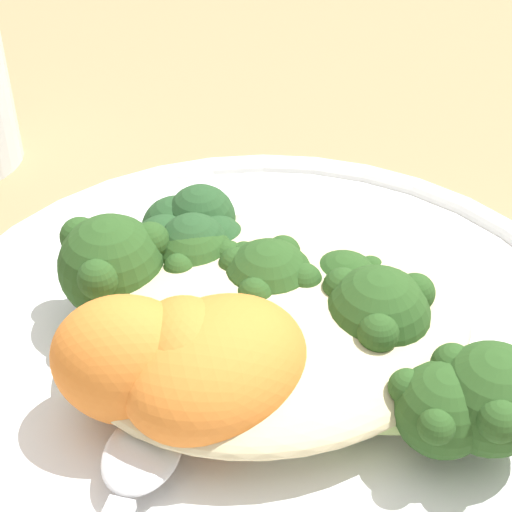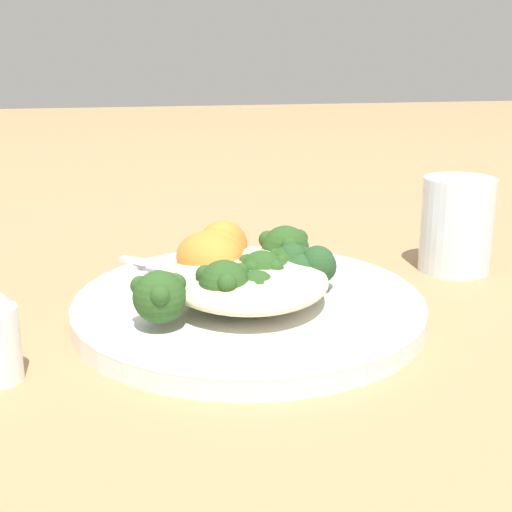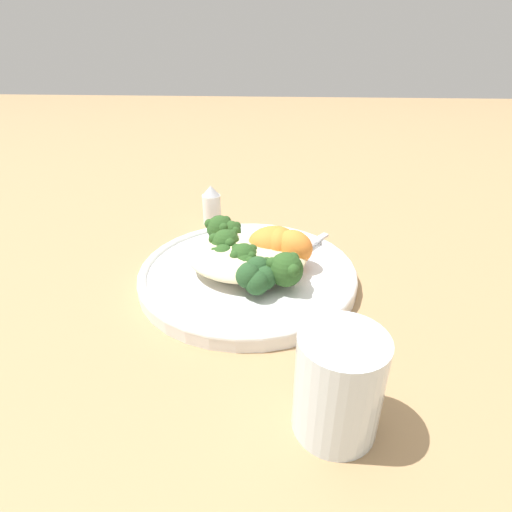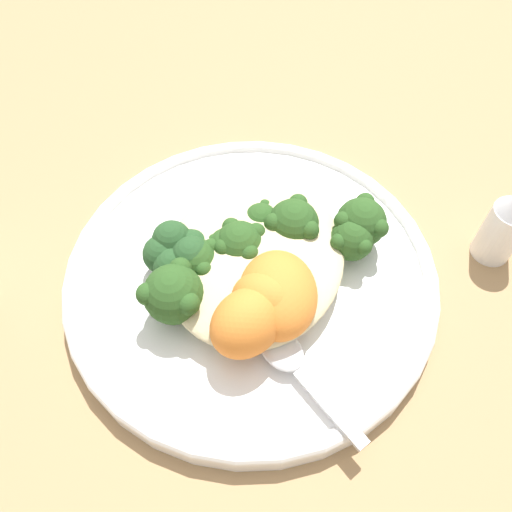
{
  "view_description": "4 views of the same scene",
  "coord_description": "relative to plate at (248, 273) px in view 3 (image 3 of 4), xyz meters",
  "views": [
    {
      "loc": [
        0.1,
        0.24,
        0.26
      ],
      "look_at": [
        -0.0,
        0.01,
        0.06
      ],
      "focal_mm": 60.0,
      "sensor_mm": 36.0,
      "label": 1
    },
    {
      "loc": [
        -0.55,
        0.11,
        0.22
      ],
      "look_at": [
        0.01,
        0.01,
        0.05
      ],
      "focal_mm": 50.0,
      "sensor_mm": 36.0,
      "label": 2
    },
    {
      "loc": [
        0.04,
        -0.44,
        0.29
      ],
      "look_at": [
        0.01,
        0.0,
        0.05
      ],
      "focal_mm": 28.0,
      "sensor_mm": 36.0,
      "label": 3
    },
    {
      "loc": [
        0.2,
        0.08,
        0.34
      ],
      "look_at": [
        -0.01,
        0.02,
        0.03
      ],
      "focal_mm": 35.0,
      "sensor_mm": 36.0,
      "label": 4
    }
  ],
  "objects": [
    {
      "name": "ground_plane",
      "position": [
        0.01,
        -0.02,
        -0.01
      ],
      "size": [
        4.0,
        4.0,
        0.0
      ],
      "primitive_type": "plane",
      "color": "#9E7A51"
    },
    {
      "name": "plate",
      "position": [
        0.0,
        0.0,
        0.0
      ],
      "size": [
        0.29,
        0.29,
        0.02
      ],
      "color": "white",
      "rests_on": "ground_plane"
    },
    {
      "name": "quinoa_mound",
      "position": [
        -0.0,
        0.0,
        0.02
      ],
      "size": [
        0.16,
        0.13,
        0.03
      ],
      "primitive_type": "ellipsoid",
      "color": "beige",
      "rests_on": "plate"
    },
    {
      "name": "broccoli_stalk_0",
      "position": [
        -0.02,
        0.06,
        0.03
      ],
      "size": [
        0.11,
        0.08,
        0.03
      ],
      "rotation": [
        0.0,
        0.0,
        2.56
      ],
      "color": "#ADC675",
      "rests_on": "plate"
    },
    {
      "name": "broccoli_stalk_1",
      "position": [
        -0.03,
        0.07,
        0.03
      ],
      "size": [
        0.12,
        0.08,
        0.04
      ],
      "rotation": [
        0.0,
        0.0,
        2.61
      ],
      "color": "#ADC675",
      "rests_on": "plate"
    },
    {
      "name": "broccoli_stalk_2",
      "position": [
        -0.02,
        0.03,
        0.03
      ],
      "size": [
        0.1,
        0.04,
        0.04
      ],
      "rotation": [
        0.0,
        0.0,
        3.16
      ],
      "color": "#ADC675",
      "rests_on": "plate"
    },
    {
      "name": "broccoli_stalk_3",
      "position": [
        -0.01,
        0.01,
        0.02
      ],
      "size": [
        0.1,
        0.06,
        0.03
      ],
      "rotation": [
        0.0,
        0.0,
        3.52
      ],
      "color": "#ADC675",
      "rests_on": "plate"
    },
    {
      "name": "broccoli_stalk_4",
      "position": [
        0.0,
        -0.0,
        0.03
      ],
      "size": [
        0.08,
        0.08,
        0.04
      ],
      "rotation": [
        0.0,
        0.0,
        3.9
      ],
      "color": "#ADC675",
      "rests_on": "plate"
    },
    {
      "name": "broccoli_stalk_5",
      "position": [
        0.0,
        -0.01,
        0.02
      ],
      "size": [
        0.06,
        0.07,
        0.03
      ],
      "rotation": [
        0.0,
        0.0,
        4.01
      ],
      "color": "#ADC675",
      "rests_on": "plate"
    },
    {
      "name": "broccoli_stalk_6",
      "position": [
        0.02,
        -0.03,
        0.03
      ],
      "size": [
        0.05,
        0.1,
        0.03
      ],
      "rotation": [
        0.0,
        0.0,
        4.44
      ],
      "color": "#ADC675",
      "rests_on": "plate"
    },
    {
      "name": "broccoli_stalk_7",
      "position": [
        0.05,
        -0.03,
        0.03
      ],
      "size": [
        0.05,
        0.1,
        0.04
      ],
      "rotation": [
        0.0,
        0.0,
        4.94
      ],
      "color": "#ADC675",
      "rests_on": "plate"
    },
    {
      "name": "sweet_potato_chunk_0",
      "position": [
        0.04,
        0.02,
        0.03
      ],
      "size": [
        0.05,
        0.06,
        0.05
      ],
      "primitive_type": "ellipsoid",
      "rotation": [
        0.0,
        0.0,
        4.59
      ],
      "color": "orange",
      "rests_on": "plate"
    },
    {
      "name": "sweet_potato_chunk_1",
      "position": [
        0.06,
        0.01,
        0.03
      ],
      "size": [
        0.07,
        0.07,
        0.05
      ],
      "primitive_type": "ellipsoid",
      "rotation": [
        0.0,
        0.0,
        5.73
      ],
      "color": "orange",
      "rests_on": "plate"
    },
    {
      "name": "sweet_potato_chunk_2",
      "position": [
        0.03,
        0.03,
        0.03
      ],
      "size": [
        0.08,
        0.07,
        0.04
      ],
      "primitive_type": "ellipsoid",
      "rotation": [
        0.0,
        0.0,
        0.27
      ],
      "color": "orange",
      "rests_on": "plate"
    },
    {
      "name": "kale_tuft",
      "position": [
        0.01,
        -0.05,
        0.03
      ],
      "size": [
        0.05,
        0.05,
        0.04
      ],
      "color": "#234723",
      "rests_on": "plate"
    },
    {
      "name": "spoon",
      "position": [
        0.07,
        0.05,
        0.01
      ],
      "size": [
        0.07,
        0.09,
        0.01
      ],
      "rotation": [
        0.0,
        0.0,
        0.92
      ],
      "color": "silver",
      "rests_on": "plate"
    },
    {
      "name": "water_glass",
      "position": [
        0.09,
        -0.23,
        0.04
      ],
      "size": [
        0.07,
        0.07,
        0.09
      ],
      "primitive_type": "cylinder",
      "color": "silver",
      "rests_on": "ground_plane"
    },
    {
      "name": "salt_shaker",
      "position": [
        -0.08,
        0.19,
        0.02
      ],
      "size": [
        0.03,
        0.03,
        0.07
      ],
      "color": "white",
      "rests_on": "ground_plane"
    }
  ]
}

